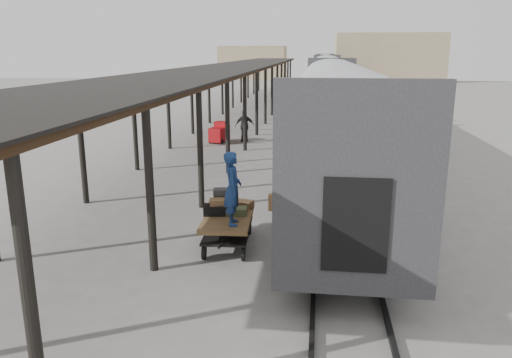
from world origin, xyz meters
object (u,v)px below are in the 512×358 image
object	(u,v)px
baggage_cart	(228,223)
luggage_tug	(220,133)
pedestrian	(245,126)
porter	(233,188)

from	to	relation	value
baggage_cart	luggage_tug	distance (m)	15.80
luggage_tug	pedestrian	distance (m)	1.51
luggage_tug	porter	world-z (taller)	porter
porter	pedestrian	size ratio (longest dim) A/B	1.00
pedestrian	porter	bearing A→B (deg)	86.83
baggage_cart	luggage_tug	world-z (taller)	luggage_tug
baggage_cart	pedestrian	world-z (taller)	pedestrian
baggage_cart	pedestrian	distance (m)	15.90
pedestrian	luggage_tug	bearing A→B (deg)	2.70
luggage_tug	porter	distance (m)	16.54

